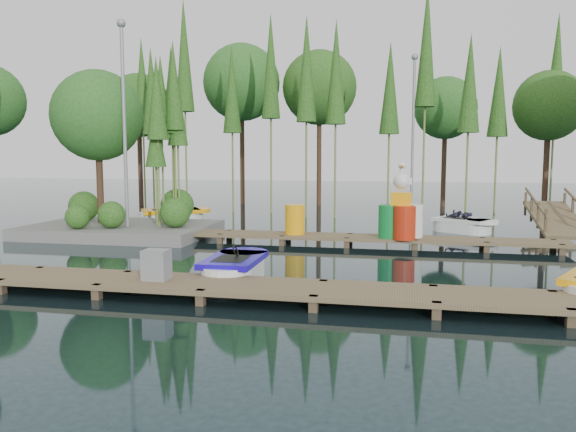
% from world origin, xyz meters
% --- Properties ---
extents(ground_plane, '(90.00, 90.00, 0.00)m').
position_xyz_m(ground_plane, '(0.00, 0.00, 0.00)').
color(ground_plane, '#1C2F34').
extents(near_dock, '(18.00, 1.50, 0.50)m').
position_xyz_m(near_dock, '(0.00, -4.50, 0.23)').
color(near_dock, brown).
rests_on(near_dock, ground).
extents(far_dock, '(15.00, 1.20, 0.50)m').
position_xyz_m(far_dock, '(1.00, 2.50, 0.23)').
color(far_dock, brown).
rests_on(far_dock, ground).
extents(island, '(6.20, 4.20, 6.75)m').
position_xyz_m(island, '(-6.30, 3.29, 3.18)').
color(island, slate).
rests_on(island, ground).
extents(tree_screen, '(34.42, 18.53, 10.31)m').
position_xyz_m(tree_screen, '(-2.04, 10.60, 6.12)').
color(tree_screen, '#412B1B').
rests_on(tree_screen, ground).
extents(lamp_island, '(0.30, 0.30, 7.25)m').
position_xyz_m(lamp_island, '(-5.50, 2.50, 4.26)').
color(lamp_island, gray).
rests_on(lamp_island, ground).
extents(lamp_rear, '(0.30, 0.30, 7.25)m').
position_xyz_m(lamp_rear, '(4.00, 11.00, 4.26)').
color(lamp_rear, gray).
rests_on(lamp_rear, ground).
extents(ramp, '(1.50, 3.94, 1.49)m').
position_xyz_m(ramp, '(9.00, 6.50, 0.59)').
color(ramp, brown).
rests_on(ramp, ground).
extents(boat_blue, '(1.17, 2.53, 0.85)m').
position_xyz_m(boat_blue, '(-0.02, -2.92, 0.25)').
color(boat_blue, white).
rests_on(boat_blue, ground).
extents(boat_yellow_far, '(3.18, 2.66, 1.46)m').
position_xyz_m(boat_yellow_far, '(-5.53, 6.33, 0.31)').
color(boat_yellow_far, white).
rests_on(boat_yellow_far, ground).
extents(boat_white_far, '(2.64, 2.21, 1.15)m').
position_xyz_m(boat_white_far, '(5.81, 6.26, 0.26)').
color(boat_white_far, white).
rests_on(boat_white_far, ground).
extents(utility_cabinet, '(0.50, 0.42, 0.61)m').
position_xyz_m(utility_cabinet, '(-1.18, -4.50, 0.61)').
color(utility_cabinet, gray).
rests_on(utility_cabinet, near_dock).
extents(yellow_barrel, '(0.63, 0.63, 0.94)m').
position_xyz_m(yellow_barrel, '(0.30, 2.50, 0.77)').
color(yellow_barrel, '#FAA70D').
rests_on(yellow_barrel, far_dock).
extents(drum_cluster, '(1.34, 1.22, 2.30)m').
position_xyz_m(drum_cluster, '(3.64, 2.34, 0.98)').
color(drum_cluster, '#0D7D2F').
rests_on(drum_cluster, far_dock).
extents(seagull_post, '(0.53, 0.29, 0.86)m').
position_xyz_m(seagull_post, '(4.01, 2.50, 0.88)').
color(seagull_post, gray).
rests_on(seagull_post, far_dock).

